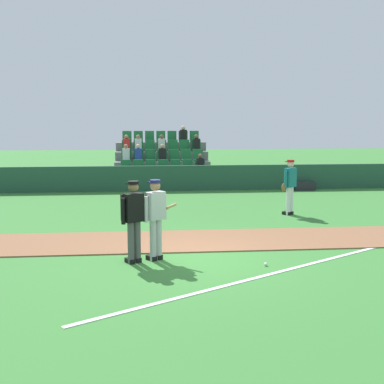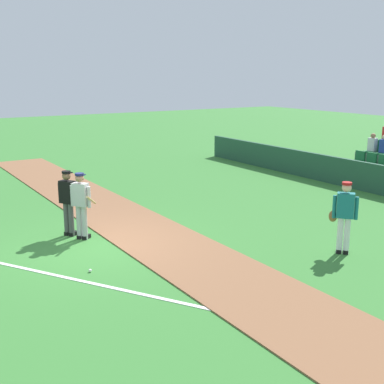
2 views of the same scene
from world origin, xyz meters
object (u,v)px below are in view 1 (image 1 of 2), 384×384
(batter_grey_jersey, at_px, (156,216))
(runner_teal_jersey, at_px, (290,185))
(baseball, at_px, (266,264))
(equipment_bag, at_px, (305,186))
(umpire_home_plate, at_px, (133,217))

(batter_grey_jersey, distance_m, runner_teal_jersey, 6.56)
(batter_grey_jersey, distance_m, baseball, 2.55)
(baseball, height_order, equipment_bag, equipment_bag)
(equipment_bag, bearing_deg, baseball, -111.68)
(batter_grey_jersey, height_order, baseball, batter_grey_jersey)
(batter_grey_jersey, xyz_separation_m, runner_teal_jersey, (4.38, 4.88, -0.01))
(batter_grey_jersey, bearing_deg, equipment_bag, 57.22)
(runner_teal_jersey, bearing_deg, equipment_bag, 67.39)
(batter_grey_jersey, relative_size, runner_teal_jersey, 1.00)
(batter_grey_jersey, distance_m, umpire_home_plate, 0.51)
(runner_teal_jersey, relative_size, baseball, 23.78)
(batter_grey_jersey, bearing_deg, umpire_home_plate, -159.40)
(equipment_bag, bearing_deg, umpire_home_plate, -124.14)
(umpire_home_plate, bearing_deg, runner_teal_jersey, 46.21)
(runner_teal_jersey, height_order, equipment_bag, runner_teal_jersey)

